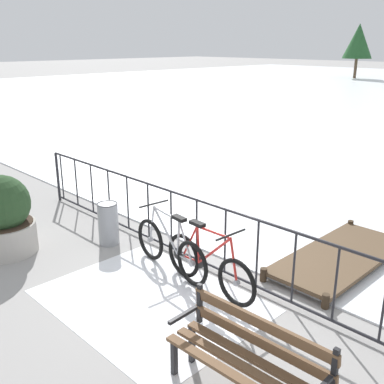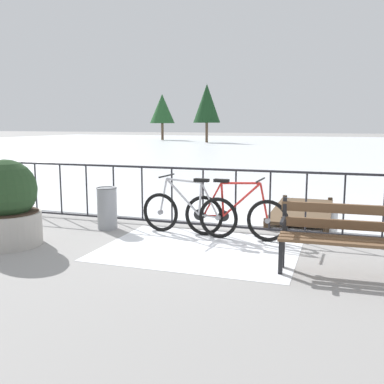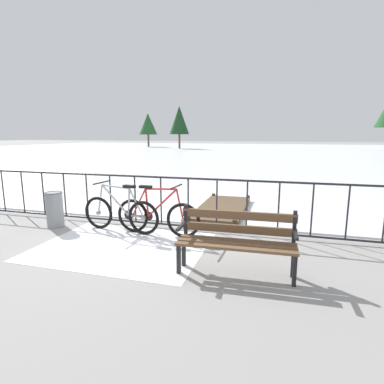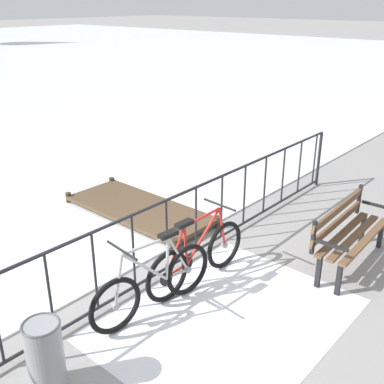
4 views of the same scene
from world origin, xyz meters
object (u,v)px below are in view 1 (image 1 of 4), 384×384
at_px(bicycle_near_railing, 208,266).
at_px(trash_bin, 108,223).
at_px(bicycle_second, 170,248).
at_px(planter_with_shrub, 3,217).
at_px(park_bench, 249,355).

relative_size(bicycle_near_railing, trash_bin, 2.34).
height_order(bicycle_second, planter_with_shrub, planter_with_shrub).
relative_size(planter_with_shrub, trash_bin, 1.77).
bearing_deg(bicycle_near_railing, trash_bin, -177.63).
distance_m(bicycle_near_railing, bicycle_second, 0.77).
distance_m(bicycle_near_railing, planter_with_shrub, 3.48).
relative_size(bicycle_second, planter_with_shrub, 1.32).
bearing_deg(park_bench, trash_bin, 163.98).
xyz_separation_m(planter_with_shrub, trash_bin, (0.91, 1.38, -0.24)).
height_order(bicycle_second, park_bench, bicycle_second).
relative_size(park_bench, planter_with_shrub, 1.25).
xyz_separation_m(bicycle_second, park_bench, (2.44, -1.21, 0.14)).
relative_size(bicycle_second, park_bench, 1.06).
bearing_deg(park_bench, bicycle_near_railing, 143.98).
distance_m(bicycle_near_railing, trash_bin, 2.24).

